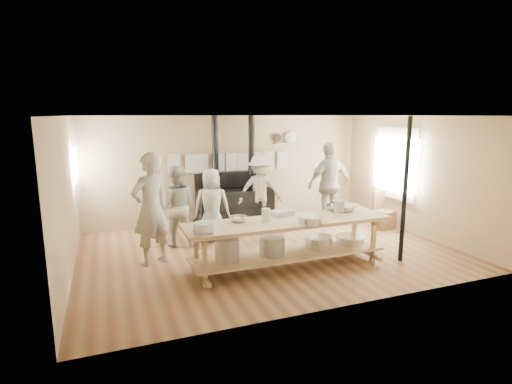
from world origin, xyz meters
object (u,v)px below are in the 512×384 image
cook_right (329,184)px  prep_table (288,238)px  cook_far_left (151,209)px  cook_left (177,206)px  cook_center (212,205)px  cook_by_window (260,191)px  chair (383,218)px  roasting_pan (282,213)px  stove (234,203)px

cook_right → prep_table: bearing=40.7°
cook_far_left → cook_right: cook_far_left is taller
cook_left → cook_center: size_ratio=1.07×
cook_by_window → chair: (2.63, -1.22, -0.60)m
cook_left → cook_by_window: (2.10, 0.76, 0.04)m
cook_far_left → cook_right: size_ratio=1.00×
cook_far_left → roasting_pan: bearing=135.1°
cook_left → cook_center: 0.74m
stove → cook_center: stove is taller
cook_far_left → chair: bearing=156.9°
roasting_pan → stove: bearing=90.6°
cook_left → chair: (4.73, -0.46, -0.57)m
cook_by_window → chair: cook_by_window is taller
chair → prep_table: bearing=-167.5°
cook_far_left → cook_left: cook_far_left is taller
cook_right → roasting_pan: cook_right is taller
cook_left → prep_table: bearing=144.5°
cook_center → roasting_pan: bearing=136.6°
chair → roasting_pan: bearing=-172.5°
cook_far_left → cook_left: 1.06m
cook_left → cook_by_window: 2.24m
stove → chair: stove is taller
cook_far_left → cook_by_window: bearing=-176.3°
cook_center → cook_by_window: (1.37, 0.72, 0.09)m
cook_far_left → cook_center: cook_far_left is taller
cook_center → cook_left: bearing=21.1°
prep_table → cook_right: bearing=45.6°
stove → cook_left: stove is taller
cook_right → cook_by_window: cook_right is taller
cook_center → chair: size_ratio=1.81×
cook_by_window → roasting_pan: 2.37m
cook_right → cook_by_window: 1.66m
cook_far_left → cook_center: (1.33, 0.90, -0.23)m
prep_table → roasting_pan: 0.50m
cook_left → stove: bearing=-129.7°
cook_center → chair: (4.00, -0.50, -0.52)m
prep_table → stove: bearing=90.0°
stove → cook_right: size_ratio=1.30×
chair → roasting_pan: roasting_pan is taller
chair → roasting_pan: size_ratio=2.09×
cook_by_window → cook_right: bearing=-9.8°
prep_table → roasting_pan: (0.03, 0.33, 0.37)m
stove → roasting_pan: (0.03, -2.69, 0.37)m
cook_left → roasting_pan: size_ratio=4.04×
chair → roasting_pan: 3.38m
cook_by_window → roasting_pan: cook_by_window is taller
cook_far_left → cook_by_window: 3.15m
prep_table → cook_far_left: size_ratio=1.80×
stove → roasting_pan: bearing=-89.4°
cook_far_left → chair: size_ratio=2.36×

